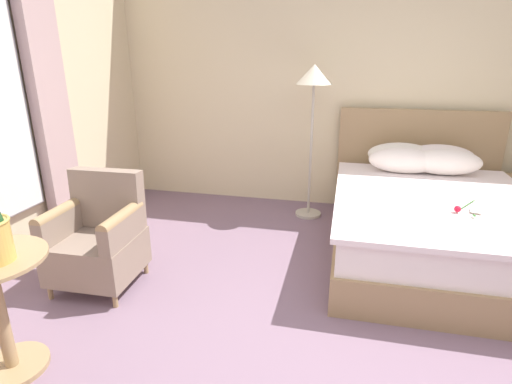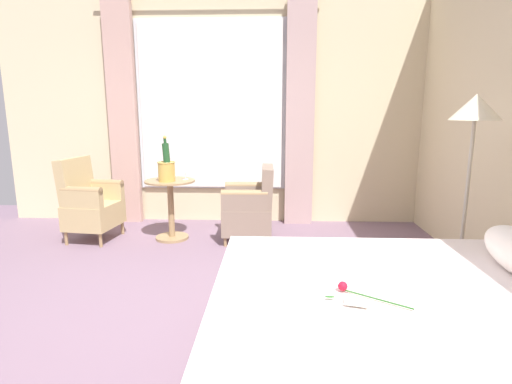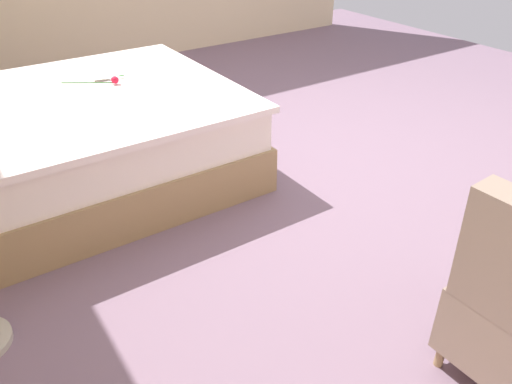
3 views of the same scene
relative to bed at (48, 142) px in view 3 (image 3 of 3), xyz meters
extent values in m
plane|color=slate|center=(-0.47, -1.65, -0.34)|extent=(7.23, 7.23, 0.00)
cube|color=#9D7E56|center=(0.00, -0.11, -0.19)|extent=(1.58, 2.09, 0.29)
cube|color=white|center=(0.00, -0.11, 0.08)|extent=(1.53, 2.02, 0.25)
cube|color=white|center=(0.00, -0.17, 0.22)|extent=(1.61, 1.96, 0.04)
cylinder|color=#2D6628|center=(0.18, -0.35, 0.25)|extent=(0.20, 0.29, 0.01)
sphere|color=red|center=(0.08, -0.49, 0.27)|extent=(0.05, 0.05, 0.05)
ellipsoid|color=#33702D|center=(0.18, -0.57, 0.26)|extent=(0.02, 0.05, 0.01)
cube|color=white|center=(0.22, -0.45, 0.26)|extent=(0.11, 0.13, 0.00)
cylinder|color=#9D7E56|center=(-2.25, -1.37, -0.29)|extent=(0.04, 0.04, 0.10)
cylinder|color=#9D7E56|center=(-2.26, -0.89, -0.29)|extent=(0.04, 0.04, 0.10)
cube|color=gray|center=(-2.26, -1.15, 0.16)|extent=(0.10, 0.51, 0.19)
camera|label=1|loc=(-0.75, -3.48, 1.34)|focal=28.00mm
camera|label=2|loc=(1.96, -0.85, 1.12)|focal=28.00mm
camera|label=3|loc=(-2.98, 0.48, 1.32)|focal=35.00mm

